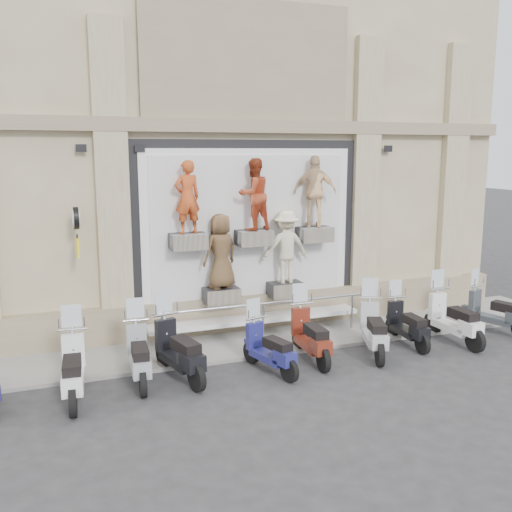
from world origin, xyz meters
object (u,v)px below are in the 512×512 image
object	(u,v)px
scooter_b	(72,357)
clock_sign_bracket	(76,225)
scooter_d	(179,339)
scooter_i	(454,309)
scooter_c	(139,345)
scooter_j	(496,303)
guard_rail	(263,322)
scooter_e	(270,339)
scooter_g	(374,320)
scooter_f	(311,325)
scooter_h	(408,315)

from	to	relation	value
scooter_b	clock_sign_bracket	bearing A→B (deg)	86.45
scooter_d	scooter_i	world-z (taller)	scooter_d
scooter_c	scooter_j	world-z (taller)	scooter_c
guard_rail	scooter_d	size ratio (longest dim) A/B	2.59
scooter_e	scooter_i	world-z (taller)	scooter_i
scooter_e	scooter_g	bearing A→B (deg)	-11.77
scooter_d	scooter_f	bearing A→B (deg)	-13.02
clock_sign_bracket	scooter_h	bearing A→B (deg)	-14.66
scooter_b	scooter_i	xyz separation A→B (m)	(8.25, 0.16, 0.01)
scooter_c	scooter_j	xyz separation A→B (m)	(8.46, 0.04, -0.01)
guard_rail	scooter_e	bearing A→B (deg)	-106.95
guard_rail	scooter_f	xyz separation A→B (m)	(0.51, -1.42, 0.29)
scooter_d	scooter_h	size ratio (longest dim) A/B	1.15
scooter_b	scooter_e	bearing A→B (deg)	3.83
scooter_b	scooter_i	bearing A→B (deg)	5.51
scooter_b	scooter_i	distance (m)	8.25
scooter_g	scooter_h	size ratio (longest dim) A/B	1.12
scooter_c	scooter_i	size ratio (longest dim) A/B	0.95
scooter_g	scooter_j	bearing A→B (deg)	25.85
scooter_g	scooter_c	bearing A→B (deg)	-161.22
guard_rail	scooter_h	xyz separation A→B (m)	(2.95, -1.32, 0.22)
scooter_b	scooter_f	size ratio (longest dim) A/B	1.03
scooter_c	scooter_i	world-z (taller)	scooter_i
scooter_c	scooter_i	bearing A→B (deg)	3.00
scooter_h	scooter_j	size ratio (longest dim) A/B	0.94
scooter_e	scooter_j	bearing A→B (deg)	-11.26
scooter_b	scooter_e	size ratio (longest dim) A/B	1.13
guard_rail	scooter_g	bearing A→B (deg)	-39.40
scooter_j	scooter_e	bearing A→B (deg)	164.59
scooter_j	scooter_h	bearing A→B (deg)	160.88
scooter_f	scooter_j	size ratio (longest dim) A/B	1.03
clock_sign_bracket	scooter_c	distance (m)	2.89
clock_sign_bracket	scooter_j	world-z (taller)	clock_sign_bracket
scooter_d	scooter_g	world-z (taller)	scooter_d
scooter_f	scooter_i	world-z (taller)	scooter_i
scooter_h	scooter_g	bearing A→B (deg)	-163.08
scooter_b	scooter_f	distance (m)	4.71
scooter_f	scooter_j	world-z (taller)	scooter_f
clock_sign_bracket	scooter_c	bearing A→B (deg)	-63.76
clock_sign_bracket	scooter_g	world-z (taller)	clock_sign_bracket
scooter_h	scooter_j	distance (m)	2.51
clock_sign_bracket	scooter_e	size ratio (longest dim) A/B	0.60
scooter_c	guard_rail	bearing A→B (deg)	28.74
scooter_e	scooter_i	bearing A→B (deg)	-12.86
scooter_b	scooter_d	distance (m)	1.96
scooter_b	scooter_h	bearing A→B (deg)	7.38
guard_rail	scooter_c	size ratio (longest dim) A/B	2.76
guard_rail	scooter_i	bearing A→B (deg)	-20.80
guard_rail	scooter_c	world-z (taller)	scooter_c
scooter_f	scooter_j	xyz separation A→B (m)	(4.95, 0.11, -0.02)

